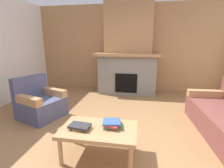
{
  "coord_description": "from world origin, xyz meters",
  "views": [
    {
      "loc": [
        0.38,
        -2.42,
        1.52
      ],
      "look_at": [
        -0.14,
        0.61,
        0.75
      ],
      "focal_mm": 26.28,
      "sensor_mm": 36.0,
      "label": 1
    }
  ],
  "objects": [
    {
      "name": "ground",
      "position": [
        0.0,
        0.0,
        0.0
      ],
      "size": [
        9.0,
        9.0,
        0.0
      ],
      "primitive_type": "plane",
      "color": "olive"
    },
    {
      "name": "wall_back_wood_panel",
      "position": [
        0.0,
        3.0,
        1.35
      ],
      "size": [
        6.0,
        0.12,
        2.7
      ],
      "primitive_type": "cube",
      "color": "#A87A4C",
      "rests_on": "ground"
    },
    {
      "name": "fireplace",
      "position": [
        0.0,
        2.62,
        1.16
      ],
      "size": [
        1.9,
        0.82,
        2.7
      ],
      "color": "gray",
      "rests_on": "ground"
    },
    {
      "name": "armchair",
      "position": [
        -1.66,
        0.51,
        0.29
      ],
      "size": [
        0.97,
        0.97,
        0.85
      ],
      "color": "#474C6B",
      "rests_on": "ground"
    },
    {
      "name": "coffee_table",
      "position": [
        -0.12,
        -0.52,
        0.38
      ],
      "size": [
        1.0,
        0.6,
        0.43
      ],
      "color": "tan",
      "rests_on": "ground"
    },
    {
      "name": "book_stack_near_edge",
      "position": [
        -0.35,
        -0.58,
        0.46
      ],
      "size": [
        0.29,
        0.2,
        0.06
      ],
      "color": "gold",
      "rests_on": "coffee_table"
    },
    {
      "name": "book_stack_center",
      "position": [
        0.05,
        -0.46,
        0.47
      ],
      "size": [
        0.29,
        0.25,
        0.08
      ],
      "color": "#3D7F4C",
      "rests_on": "coffee_table"
    }
  ]
}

